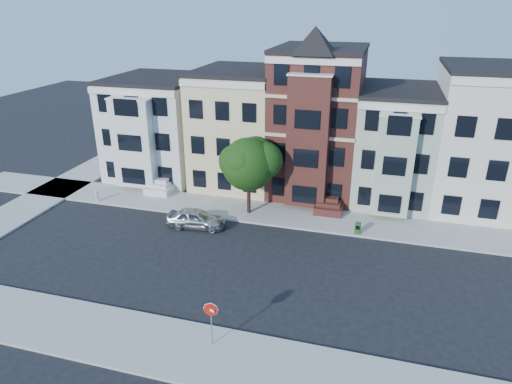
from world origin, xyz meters
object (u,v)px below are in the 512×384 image
(fire_hydrant, at_px, (97,197))
(newspaper_box, at_px, (358,228))
(stop_sign, at_px, (211,321))
(parked_car, at_px, (196,218))
(street_tree, at_px, (249,168))

(fire_hydrant, bearing_deg, newspaper_box, 0.00)
(newspaper_box, bearing_deg, fire_hydrant, -174.09)
(newspaper_box, height_order, stop_sign, stop_sign)
(parked_car, bearing_deg, newspaper_box, -86.16)
(newspaper_box, distance_m, stop_sign, 14.89)
(street_tree, relative_size, newspaper_box, 8.60)
(street_tree, distance_m, parked_car, 5.51)
(street_tree, height_order, stop_sign, street_tree)
(stop_sign, bearing_deg, newspaper_box, 81.98)
(street_tree, xyz_separation_m, fire_hydrant, (-12.87, -1.31, -3.40))
(street_tree, xyz_separation_m, newspaper_box, (8.56, -1.31, -3.32))
(fire_hydrant, xyz_separation_m, stop_sign, (15.44, -13.60, 1.02))
(parked_car, distance_m, newspaper_box, 11.84)
(stop_sign, bearing_deg, street_tree, 115.52)
(parked_car, relative_size, stop_sign, 1.57)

